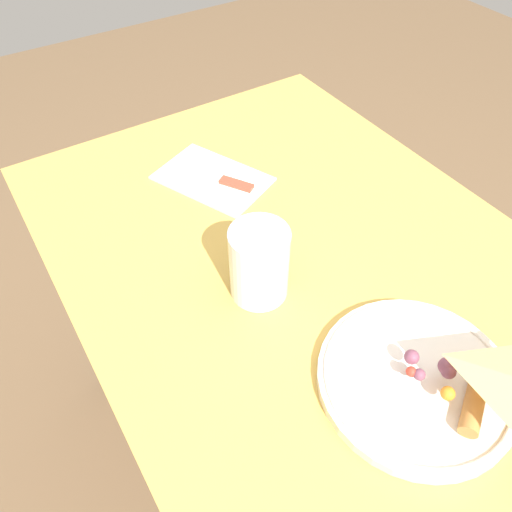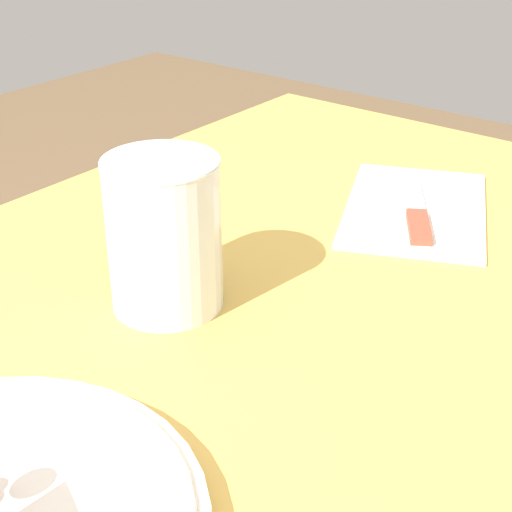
% 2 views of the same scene
% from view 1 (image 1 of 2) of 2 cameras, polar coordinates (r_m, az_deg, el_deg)
% --- Properties ---
extents(ground_plane, '(6.00, 6.00, 0.00)m').
position_cam_1_polar(ground_plane, '(1.45, 6.15, -24.73)').
color(ground_plane, brown).
extents(dining_table, '(1.25, 0.72, 0.78)m').
position_cam_1_polar(dining_table, '(0.85, 9.71, -10.38)').
color(dining_table, gold).
rests_on(dining_table, ground_plane).
extents(plate_pizza, '(0.26, 0.26, 0.05)m').
position_cam_1_polar(plate_pizza, '(0.70, 18.25, -13.30)').
color(plate_pizza, silver).
rests_on(plate_pizza, dining_table).
extents(milk_glass, '(0.09, 0.09, 0.12)m').
position_cam_1_polar(milk_glass, '(0.72, 0.35, -1.18)').
color(milk_glass, white).
rests_on(milk_glass, dining_table).
extents(napkin_folded, '(0.24, 0.20, 0.00)m').
position_cam_1_polar(napkin_folded, '(0.96, -4.99, 8.83)').
color(napkin_folded, white).
rests_on(napkin_folded, dining_table).
extents(butter_knife, '(0.16, 0.11, 0.01)m').
position_cam_1_polar(butter_knife, '(0.96, -4.58, 8.94)').
color(butter_knife, '#99422D').
rests_on(butter_knife, napkin_folded).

